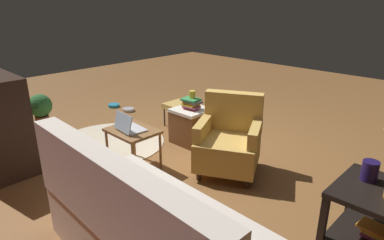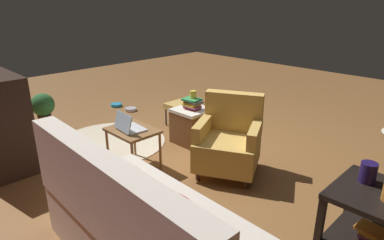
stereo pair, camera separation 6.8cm
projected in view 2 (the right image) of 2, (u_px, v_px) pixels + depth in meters
ground at (204, 150)px, 4.37m from camera, size 12.00×12.00×0.00m
couch at (149, 232)px, 2.35m from camera, size 1.93×0.91×1.00m
armchair at (229, 141)px, 3.76m from camera, size 0.90×0.91×0.87m
side_table at (377, 215)px, 2.47m from camera, size 0.64×0.64×0.55m
small_vase at (368, 172)px, 2.54m from camera, size 0.12×0.12×0.16m
book_stack_shelf at (373, 234)px, 2.54m from camera, size 0.24×0.19×0.08m
laptop_desk at (133, 134)px, 3.80m from camera, size 0.56×0.44×0.48m
laptop at (129, 126)px, 3.74m from camera, size 0.34×0.28×0.21m
wicker_hamper at (192, 125)px, 4.56m from camera, size 0.45×0.45×0.48m
book_stack_hamper at (192, 103)px, 4.45m from camera, size 0.27×0.22×0.14m
yellow_mug at (193, 94)px, 4.43m from camera, size 0.08×0.08×0.10m
tv_remote at (191, 105)px, 4.59m from camera, size 0.07×0.17×0.02m
ottoman at (181, 106)px, 5.13m from camera, size 0.40×0.40×0.36m
circular_rug at (111, 142)px, 4.62m from camera, size 1.49×1.49×0.01m
pet_bowl_steel at (131, 109)px, 5.90m from camera, size 0.20×0.20×0.05m
pet_bowl_teal at (116, 105)px, 6.14m from camera, size 0.20×0.20×0.05m
potted_plant at (43, 108)px, 5.00m from camera, size 0.34×0.34×0.55m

